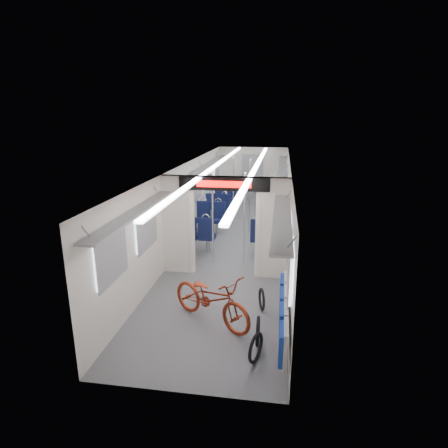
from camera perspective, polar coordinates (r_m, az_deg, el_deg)
name	(u,v)px	position (r m, az deg, el deg)	size (l,w,h in m)	color
carriage	(234,196)	(10.08, 1.59, 4.29)	(12.00, 12.02, 2.31)	#515456
bicycle	(211,298)	(6.75, -1.96, -11.24)	(0.62, 1.79, 0.94)	maroon
flip_bench	(284,314)	(6.12, 9.06, -13.36)	(0.12, 2.15, 0.56)	gray
bike_hoop_a	(256,349)	(5.93, 4.86, -18.47)	(0.48, 0.48, 0.05)	black
bike_hoop_b	(258,333)	(6.29, 5.17, -16.15)	(0.49, 0.49, 0.05)	black
bike_hoop_c	(262,300)	(7.30, 5.76, -11.51)	(0.44, 0.44, 0.05)	black
seat_bay_near_left	(205,223)	(10.97, -2.95, 0.09)	(0.90, 2.05, 1.09)	black
seat_bay_near_right	(269,226)	(10.82, 6.86, -0.25)	(0.90, 2.03, 1.09)	black
seat_bay_far_left	(222,200)	(14.10, -0.27, 3.67)	(0.88, 1.92, 1.05)	black
seat_bay_far_right	(272,203)	(13.72, 7.33, 3.25)	(0.90, 2.02, 1.08)	black
stanchion_near_left	(213,219)	(9.17, -1.73, 0.82)	(0.04, 0.04, 2.30)	silver
stanchion_near_right	(244,219)	(9.11, 3.10, 0.71)	(0.05, 0.05, 2.30)	silver
stanchion_far_left	(233,192)	(12.40, 1.43, 4.90)	(0.04, 0.04, 2.30)	silver
stanchion_far_right	(250,196)	(11.87, 3.92, 4.35)	(0.04, 0.04, 2.30)	silver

